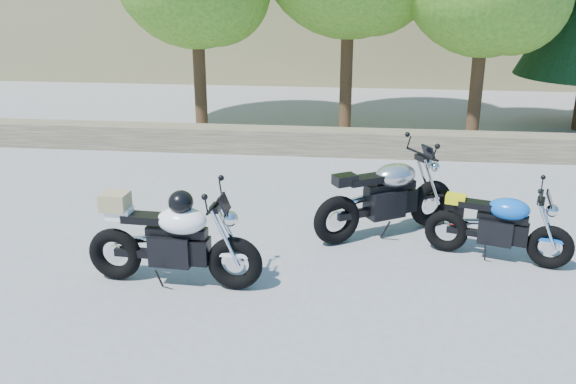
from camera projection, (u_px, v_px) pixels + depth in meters
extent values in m
plane|color=gray|center=(263.00, 275.00, 7.94)|extent=(90.00, 90.00, 0.00)
cube|color=brown|center=(303.00, 141.00, 13.01)|extent=(22.00, 0.55, 0.50)
cylinder|color=#382314|center=(199.00, 64.00, 14.44)|extent=(0.28, 0.28, 3.02)
cylinder|color=#382314|center=(347.00, 57.00, 14.41)|extent=(0.28, 0.28, 3.36)
cylinder|color=#382314|center=(478.00, 73.00, 13.64)|extent=(0.28, 0.28, 2.91)
torus|color=black|center=(431.00, 203.00, 9.35)|extent=(0.68, 0.51, 0.69)
torus|color=black|center=(337.00, 220.00, 8.73)|extent=(0.68, 0.51, 0.69)
cylinder|color=silver|center=(431.00, 203.00, 9.35)|extent=(0.23, 0.16, 0.24)
cylinder|color=silver|center=(337.00, 220.00, 8.73)|extent=(0.23, 0.16, 0.24)
cube|color=black|center=(385.00, 203.00, 8.99)|extent=(0.61, 0.55, 0.39)
cube|color=black|center=(390.00, 186.00, 8.94)|extent=(0.74, 0.54, 0.11)
ellipsoid|color=#B1B2B6|center=(395.00, 175.00, 8.91)|extent=(0.75, 0.68, 0.33)
cube|color=black|center=(366.00, 180.00, 8.73)|extent=(0.59, 0.48, 0.10)
cube|color=black|center=(345.00, 180.00, 8.58)|extent=(0.37, 0.34, 0.14)
cylinder|color=black|center=(422.00, 154.00, 9.00)|extent=(0.40, 0.63, 0.03)
sphere|color=silver|center=(431.00, 165.00, 9.13)|extent=(0.20, 0.20, 0.20)
torus|color=black|center=(235.00, 263.00, 7.50)|extent=(0.67, 0.21, 0.66)
torus|color=black|center=(115.00, 254.00, 7.74)|extent=(0.67, 0.21, 0.66)
cylinder|color=silver|center=(235.00, 263.00, 7.50)|extent=(0.23, 0.06, 0.23)
cylinder|color=silver|center=(115.00, 254.00, 7.74)|extent=(0.23, 0.06, 0.23)
cube|color=black|center=(172.00, 249.00, 7.59)|extent=(0.51, 0.34, 0.37)
cube|color=black|center=(177.00, 232.00, 7.50)|extent=(0.73, 0.21, 0.10)
ellipsoid|color=white|center=(182.00, 221.00, 7.44)|extent=(0.62, 0.44, 0.31)
cube|color=black|center=(145.00, 218.00, 7.51)|extent=(0.53, 0.26, 0.09)
cube|color=white|center=(119.00, 213.00, 7.55)|extent=(0.30, 0.22, 0.13)
cylinder|color=black|center=(216.00, 203.00, 7.29)|extent=(0.08, 0.68, 0.03)
sphere|color=silver|center=(230.00, 219.00, 7.32)|extent=(0.19, 0.19, 0.19)
ellipsoid|color=black|center=(181.00, 202.00, 7.36)|extent=(0.31, 0.32, 0.28)
cube|color=#918254|center=(115.00, 201.00, 7.51)|extent=(0.33, 0.29, 0.21)
torus|color=black|center=(550.00, 247.00, 8.04)|extent=(0.59, 0.31, 0.58)
torus|color=black|center=(446.00, 231.00, 8.53)|extent=(0.59, 0.31, 0.58)
cylinder|color=silver|center=(550.00, 247.00, 8.04)|extent=(0.20, 0.09, 0.20)
cylinder|color=silver|center=(446.00, 231.00, 8.53)|extent=(0.20, 0.09, 0.20)
cube|color=black|center=(496.00, 231.00, 8.25)|extent=(0.49, 0.39, 0.32)
cube|color=black|center=(503.00, 217.00, 8.16)|extent=(0.64, 0.33, 0.09)
ellipsoid|color=blue|center=(509.00, 209.00, 8.10)|extent=(0.60, 0.49, 0.27)
cube|color=black|center=(477.00, 204.00, 8.25)|extent=(0.49, 0.32, 0.08)
cube|color=yellow|center=(456.00, 199.00, 8.34)|extent=(0.29, 0.25, 0.12)
cylinder|color=black|center=(542.00, 197.00, 7.89)|extent=(0.20, 0.57, 0.03)
sphere|color=silver|center=(552.00, 211.00, 7.89)|extent=(0.16, 0.16, 0.16)
cube|color=black|center=(454.00, 213.00, 9.43)|extent=(0.30, 0.24, 0.37)
cube|color=maroon|center=(453.00, 222.00, 9.36)|extent=(0.22, 0.07, 0.16)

